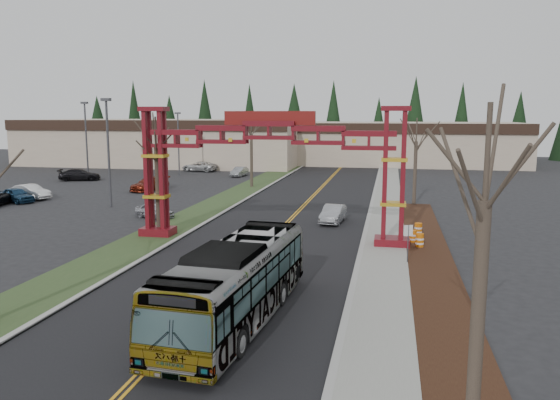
% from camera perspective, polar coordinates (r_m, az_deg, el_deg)
% --- Properties ---
extents(ground, '(200.00, 200.00, 0.00)m').
position_cam_1_polar(ground, '(20.31, -12.64, -15.70)').
color(ground, black).
rests_on(ground, ground).
extents(road, '(12.00, 110.00, 0.02)m').
position_cam_1_polar(road, '(43.31, 0.95, -2.21)').
color(road, black).
rests_on(road, ground).
extents(lane_line_left, '(0.12, 100.00, 0.01)m').
position_cam_1_polar(lane_line_left, '(43.33, 0.79, -2.19)').
color(lane_line_left, gold).
rests_on(lane_line_left, road).
extents(lane_line_right, '(0.12, 100.00, 0.01)m').
position_cam_1_polar(lane_line_right, '(43.29, 1.10, -2.20)').
color(lane_line_right, gold).
rests_on(lane_line_right, road).
extents(curb_right, '(0.30, 110.00, 0.15)m').
position_cam_1_polar(curb_right, '(42.63, 9.11, -2.42)').
color(curb_right, '#A9A9A4').
rests_on(curb_right, ground).
extents(sidewalk_right, '(2.60, 110.00, 0.14)m').
position_cam_1_polar(sidewalk_right, '(42.59, 11.06, -2.48)').
color(sidewalk_right, gray).
rests_on(sidewalk_right, ground).
extents(landscape_strip, '(2.60, 50.00, 0.12)m').
position_cam_1_polar(landscape_strip, '(28.14, 16.09, -8.64)').
color(landscape_strip, black).
rests_on(landscape_strip, ground).
extents(grass_median, '(4.00, 110.00, 0.08)m').
position_cam_1_polar(grass_median, '(45.43, -9.03, -1.76)').
color(grass_median, '#304824').
rests_on(grass_median, ground).
extents(curb_left, '(0.30, 110.00, 0.15)m').
position_cam_1_polar(curb_left, '(44.82, -6.81, -1.81)').
color(curb_left, '#A9A9A4').
rests_on(curb_left, ground).
extents(gateway_arch, '(18.20, 1.60, 8.90)m').
position_cam_1_polar(gateway_arch, '(35.72, -1.10, 5.08)').
color(gateway_arch, '#5D0C17').
rests_on(gateway_arch, ground).
extents(retail_building_west, '(46.00, 22.30, 7.50)m').
position_cam_1_polar(retail_building_west, '(96.55, -11.60, 6.02)').
color(retail_building_west, '#BDA990').
rests_on(retail_building_west, ground).
extents(retail_building_east, '(38.00, 20.30, 7.00)m').
position_cam_1_polar(retail_building_east, '(96.88, 12.89, 5.84)').
color(retail_building_east, '#BDA990').
rests_on(retail_building_east, ground).
extents(conifer_treeline, '(116.10, 5.60, 13.00)m').
position_cam_1_polar(conifer_treeline, '(109.05, 7.63, 7.87)').
color(conifer_treeline, black).
rests_on(conifer_treeline, ground).
extents(transit_bus, '(3.62, 12.02, 3.30)m').
position_cam_1_polar(transit_bus, '(22.41, -4.58, -8.60)').
color(transit_bus, '#A0A1A7').
rests_on(transit_bus, ground).
extents(silver_sedan, '(1.84, 4.28, 1.37)m').
position_cam_1_polar(silver_sedan, '(42.85, 5.58, -1.46)').
color(silver_sedan, '#A5A8AD').
rests_on(silver_sedan, ground).
extents(parked_car_near_a, '(3.85, 2.76, 1.22)m').
position_cam_1_polar(parked_car_near_a, '(45.63, -12.98, -1.11)').
color(parked_car_near_a, '#AFAFB7').
rests_on(parked_car_near_a, ground).
extents(parked_car_near_b, '(4.73, 2.76, 1.47)m').
position_cam_1_polar(parked_car_near_b, '(59.80, -24.63, 0.78)').
color(parked_car_near_b, white).
rests_on(parked_car_near_b, ground).
extents(parked_car_mid_a, '(3.39, 5.50, 1.49)m').
position_cam_1_polar(parked_car_mid_a, '(62.24, -13.47, 1.64)').
color(parked_car_mid_a, maroon).
rests_on(parked_car_mid_a, ground).
extents(parked_car_mid_b, '(4.52, 3.25, 1.43)m').
position_cam_1_polar(parked_car_mid_b, '(58.18, -25.82, 0.47)').
color(parked_car_mid_b, navy).
rests_on(parked_car_mid_b, ground).
extents(parked_car_far_a, '(1.72, 4.00, 1.28)m').
position_cam_1_polar(parked_car_far_a, '(74.65, -4.26, 2.97)').
color(parked_car_far_a, '#929699').
rests_on(parked_car_far_a, ground).
extents(parked_car_far_b, '(5.57, 3.18, 1.46)m').
position_cam_1_polar(parked_car_far_b, '(81.92, -8.44, 3.49)').
color(parked_car_far_b, silver).
rests_on(parked_car_far_b, ground).
extents(parked_car_far_c, '(5.51, 3.68, 1.48)m').
position_cam_1_polar(parked_car_far_c, '(74.40, -20.21, 2.50)').
color(parked_car_far_c, black).
rests_on(parked_car_far_c, ground).
extents(bare_tree_median_mid, '(3.22, 3.22, 8.24)m').
position_cam_1_polar(bare_tree_median_mid, '(38.43, -12.81, 5.26)').
color(bare_tree_median_mid, '#382D26').
rests_on(bare_tree_median_mid, ground).
extents(bare_tree_median_far, '(3.38, 3.38, 8.40)m').
position_cam_1_polar(bare_tree_median_far, '(62.98, -3.02, 6.88)').
color(bare_tree_median_far, '#382D26').
rests_on(bare_tree_median_far, ground).
extents(bare_tree_right_near, '(3.51, 3.51, 8.68)m').
position_cam_1_polar(bare_tree_right_near, '(13.82, 20.60, -0.28)').
color(bare_tree_right_near, '#382D26').
rests_on(bare_tree_right_near, ground).
extents(bare_tree_right_far, '(3.24, 3.24, 8.07)m').
position_cam_1_polar(bare_tree_right_far, '(51.64, 14.04, 5.91)').
color(bare_tree_right_far, '#382D26').
rests_on(bare_tree_right_far, ground).
extents(light_pole_near, '(0.85, 0.43, 9.82)m').
position_cam_1_polar(light_pole_near, '(51.68, -17.52, 5.53)').
color(light_pole_near, '#3F3F44').
rests_on(light_pole_near, ground).
extents(light_pole_mid, '(0.87, 0.43, 9.99)m').
position_cam_1_polar(light_pole_mid, '(75.96, -19.60, 6.47)').
color(light_pole_mid, '#3F3F44').
rests_on(light_pole_mid, ground).
extents(light_pole_far, '(0.75, 0.38, 8.66)m').
position_cam_1_polar(light_pole_far, '(76.59, -10.57, 6.27)').
color(light_pole_far, '#3F3F44').
rests_on(light_pole_far, ground).
extents(street_sign, '(0.49, 0.23, 2.27)m').
position_cam_1_polar(street_sign, '(31.44, 13.25, -3.71)').
color(street_sign, '#3F3F44').
rests_on(street_sign, ground).
extents(barrel_south, '(0.52, 0.52, 0.96)m').
position_cam_1_polar(barrel_south, '(35.62, 14.38, -4.17)').
color(barrel_south, orange).
rests_on(barrel_south, ground).
extents(barrel_mid, '(0.48, 0.48, 0.90)m').
position_cam_1_polar(barrel_mid, '(36.82, 13.71, -3.77)').
color(barrel_mid, orange).
rests_on(barrel_mid, ground).
extents(barrel_north, '(0.52, 0.52, 0.96)m').
position_cam_1_polar(barrel_north, '(38.97, 14.24, -3.04)').
color(barrel_north, orange).
rests_on(barrel_north, ground).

